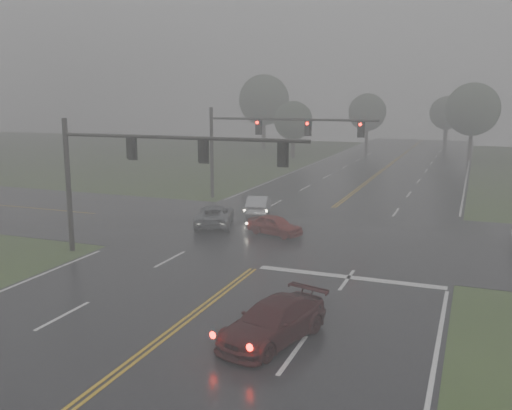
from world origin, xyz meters
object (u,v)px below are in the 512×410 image
at_px(signal_gantry_far, 260,136).
at_px(sedan_silver, 259,215).
at_px(sedan_red, 275,235).
at_px(signal_gantry_near, 134,162).
at_px(sedan_maroon, 273,341).
at_px(car_grey, 215,226).

bearing_deg(signal_gantry_far, sedan_silver, -70.37).
bearing_deg(sedan_red, signal_gantry_near, 163.34).
relative_size(sedan_maroon, sedan_silver, 1.16).
distance_m(sedan_maroon, sedan_silver, 20.65).
height_order(sedan_maroon, car_grey, sedan_maroon).
relative_size(sedan_maroon, sedan_red, 1.35).
bearing_deg(signal_gantry_near, sedan_red, 55.80).
xyz_separation_m(sedan_maroon, sedan_red, (-4.84, 13.98, 0.00)).
xyz_separation_m(sedan_red, signal_gantry_near, (-4.84, -7.13, 4.92)).
bearing_deg(car_grey, sedan_red, 148.78).
relative_size(sedan_red, sedan_silver, 0.86).
height_order(sedan_red, signal_gantry_far, signal_gantry_far).
relative_size(sedan_red, signal_gantry_far, 0.26).
height_order(sedan_red, car_grey, car_grey).
bearing_deg(signal_gantry_far, sedan_red, -64.74).
height_order(car_grey, signal_gantry_far, signal_gantry_far).
bearing_deg(signal_gantry_near, signal_gantry_far, 89.82).
height_order(sedan_red, sedan_silver, sedan_silver).
distance_m(sedan_red, signal_gantry_near, 9.92).
bearing_deg(sedan_maroon, sedan_red, 125.33).
bearing_deg(signal_gantry_near, sedan_maroon, -35.31).
height_order(sedan_silver, signal_gantry_near, signal_gantry_near).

